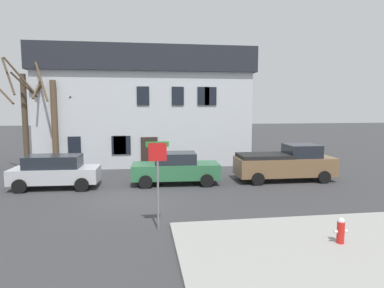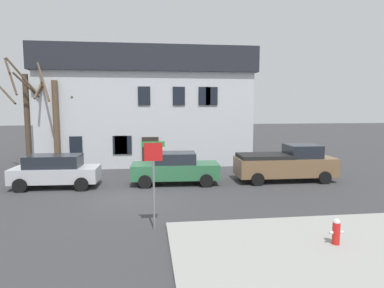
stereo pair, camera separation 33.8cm
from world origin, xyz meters
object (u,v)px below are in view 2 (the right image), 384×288
car_green_sedan (175,168)px  street_sign_pole (154,169)px  building_main (147,106)px  pickup_truck_brown (286,164)px  tree_bare_near (26,115)px  tree_bare_mid (55,120)px  fire_hydrant (336,231)px  car_silver_wagon (55,171)px  bicycle_leaning (37,164)px

car_green_sedan → street_sign_pole: 6.86m
building_main → pickup_truck_brown: bearing=-46.0°
tree_bare_near → tree_bare_mid: bearing=-17.5°
street_sign_pole → tree_bare_near: bearing=123.9°
fire_hydrant → street_sign_pole: (-5.26, 2.16, 1.57)m
tree_bare_near → pickup_truck_brown: (15.30, -5.18, -2.61)m
building_main → tree_bare_mid: size_ratio=2.16×
car_silver_wagon → pickup_truck_brown: bearing=-0.1°
tree_bare_mid → pickup_truck_brown: bearing=-18.9°
tree_bare_mid → car_silver_wagon: tree_bare_mid is taller
building_main → street_sign_pole: 14.58m
car_silver_wagon → fire_hydrant: size_ratio=5.58×
bicycle_leaning → fire_hydrant: bearing=-47.9°
tree_bare_mid → pickup_truck_brown: (13.37, -4.57, -2.32)m
car_green_sedan → bicycle_leaning: bearing=148.7°
tree_bare_near → tree_bare_mid: 2.04m
building_main → car_silver_wagon: bearing=-120.9°
pickup_truck_brown → fire_hydrant: size_ratio=7.04×
tree_bare_near → bicycle_leaning: 3.25m
car_green_sedan → street_sign_pole: size_ratio=1.56×
car_green_sedan → pickup_truck_brown: size_ratio=0.86×
car_silver_wagon → pickup_truck_brown: 12.27m
tree_bare_near → car_green_sedan: size_ratio=1.53×
car_silver_wagon → street_sign_pole: (4.87, -6.61, 1.21)m
pickup_truck_brown → fire_hydrant: bearing=-103.7°
car_green_sedan → fire_hydrant: (4.02, -8.79, -0.33)m
tree_bare_mid → car_silver_wagon: 5.27m
building_main → bicycle_leaning: (-7.26, -2.52, -3.76)m
building_main → car_silver_wagon: 9.68m
pickup_truck_brown → fire_hydrant: 9.01m
tree_bare_near → pickup_truck_brown: size_ratio=1.31×
street_sign_pole → bicycle_leaning: bearing=122.0°
car_green_sedan → pickup_truck_brown: 6.15m
car_silver_wagon → street_sign_pole: street_sign_pole is taller
car_silver_wagon → car_green_sedan: bearing=0.2°
car_silver_wagon → pickup_truck_brown: (12.27, -0.02, 0.10)m
building_main → street_sign_pole: size_ratio=4.97×
tree_bare_near → tree_bare_mid: (1.93, -0.61, -0.29)m
car_silver_wagon → tree_bare_mid: bearing=103.6°
tree_bare_mid → street_sign_pole: bearing=-61.9°
fire_hydrant → bicycle_leaning: (-12.71, 14.07, -0.15)m
building_main → pickup_truck_brown: 11.35m
building_main → tree_bare_near: building_main is taller
building_main → fire_hydrant: 17.83m
fire_hydrant → street_sign_pole: bearing=157.7°
car_silver_wagon → street_sign_pole: bearing=-53.6°
building_main → fire_hydrant: building_main is taller
building_main → tree_bare_near: size_ratio=2.08×
car_silver_wagon → bicycle_leaning: size_ratio=2.50×
tree_bare_near → fire_hydrant: 19.40m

